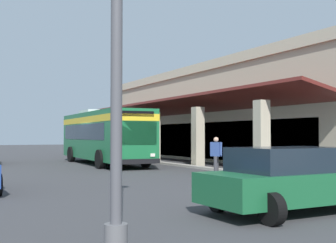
{
  "coord_description": "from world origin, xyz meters",
  "views": [
    {
      "loc": [
        25.46,
        -8.7,
        1.74
      ],
      "look_at": [
        3.54,
        2.65,
        2.51
      ],
      "focal_mm": 47.98,
      "sensor_mm": 36.0,
      "label": 1
    }
  ],
  "objects_px": {
    "transit_bus": "(104,134)",
    "potted_palm": "(138,150)",
    "pedestrian": "(216,154)",
    "parked_sedan_green": "(294,179)"
  },
  "relations": [
    {
      "from": "transit_bus",
      "to": "potted_palm",
      "type": "bearing_deg",
      "value": 138.48
    },
    {
      "from": "pedestrian",
      "to": "parked_sedan_green",
      "type": "bearing_deg",
      "value": -23.04
    },
    {
      "from": "parked_sedan_green",
      "to": "pedestrian",
      "type": "distance_m",
      "value": 9.58
    },
    {
      "from": "transit_bus",
      "to": "parked_sedan_green",
      "type": "bearing_deg",
      "value": -5.86
    },
    {
      "from": "transit_bus",
      "to": "pedestrian",
      "type": "height_order",
      "value": "transit_bus"
    },
    {
      "from": "transit_bus",
      "to": "pedestrian",
      "type": "bearing_deg",
      "value": 11.08
    },
    {
      "from": "pedestrian",
      "to": "potted_palm",
      "type": "xyz_separation_m",
      "value": [
        -14.71,
        2.72,
        -0.26
      ]
    },
    {
      "from": "potted_palm",
      "to": "parked_sedan_green",
      "type": "bearing_deg",
      "value": -15.37
    },
    {
      "from": "pedestrian",
      "to": "potted_palm",
      "type": "distance_m",
      "value": 14.96
    },
    {
      "from": "parked_sedan_green",
      "to": "potted_palm",
      "type": "relative_size",
      "value": 1.91
    }
  ]
}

